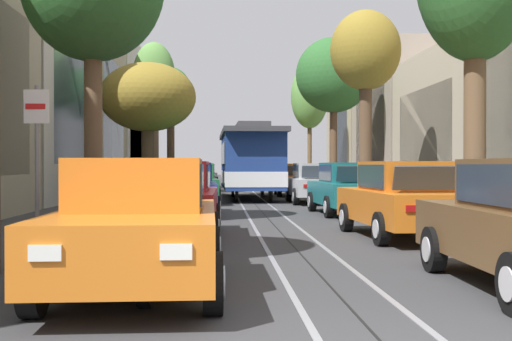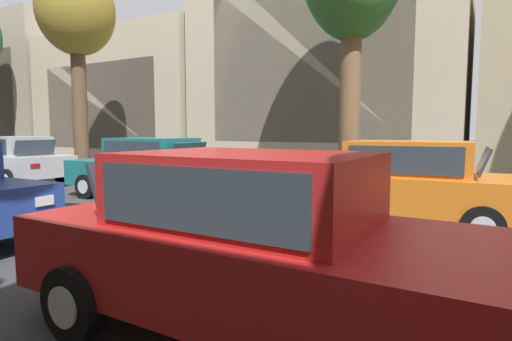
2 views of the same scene
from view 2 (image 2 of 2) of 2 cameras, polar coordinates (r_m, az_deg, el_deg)
name	(u,v)px [view 2 (image 2 of 2)]	position (r m, az deg, el deg)	size (l,w,h in m)	color
building_facade_right	(120,89)	(22.78, -18.39, 10.78)	(5.97, 50.06, 9.19)	tan
parked_car_red_second_left	(259,244)	(3.55, 0.39, -10.19)	(2.04, 4.38, 1.58)	red
parked_car_orange_second_right	(402,184)	(7.96, 19.65, -1.73)	(2.15, 4.42, 1.58)	orange
parked_car_teal_mid_right	(149,168)	(11.11, -14.65, 0.39)	(2.10, 4.41, 1.58)	#196B70
parked_car_silver_fourth_right	(13,160)	(15.72, -30.81, 1.25)	(2.00, 4.36, 1.58)	#B7B7BC
street_tree_kerb_right_mid	(76,16)	(16.23, -23.78, 19.09)	(2.68, 2.47, 7.41)	brown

